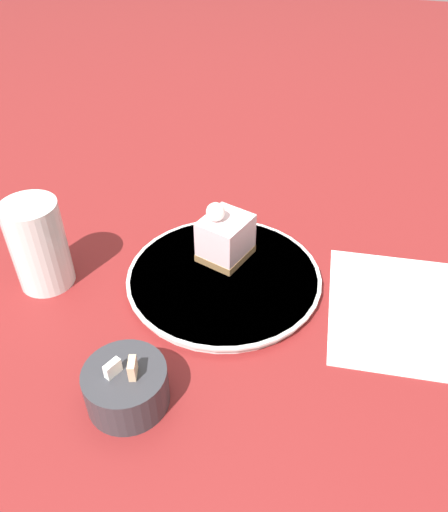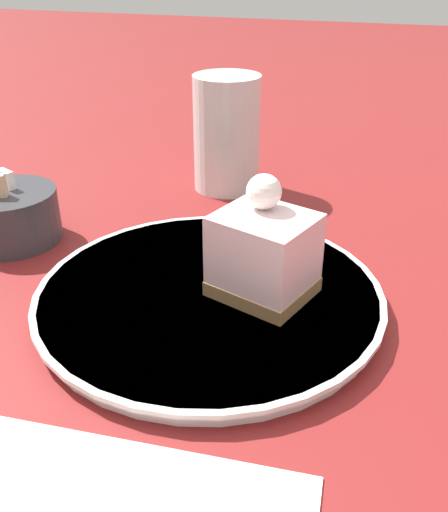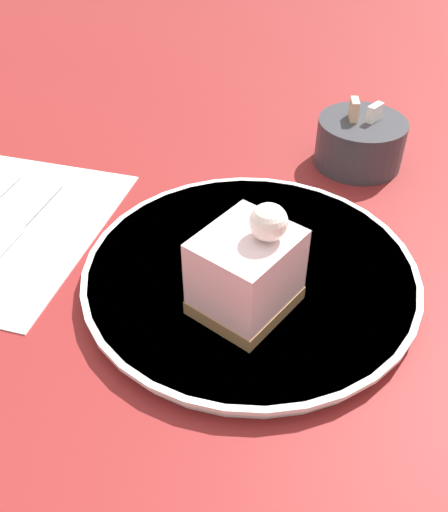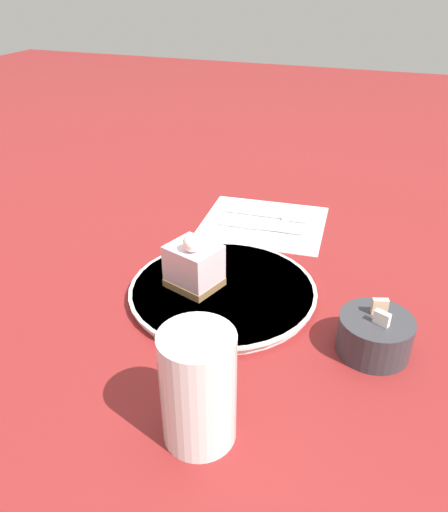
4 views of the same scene
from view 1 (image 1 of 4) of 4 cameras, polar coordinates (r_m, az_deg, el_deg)
The scene contains 8 objects.
ground_plane at distance 0.73m, azimuth 2.47°, elevation -3.81°, with size 4.00×4.00×0.00m, color maroon.
plate at distance 0.74m, azimuth -0.01°, elevation -2.51°, with size 0.28×0.28×0.02m.
cake_slice at distance 0.74m, azimuth 0.11°, elevation 2.23°, with size 0.08×0.09×0.10m.
napkin at distance 0.74m, azimuth 19.99°, elevation -5.82°, with size 0.23×0.25×0.00m.
fork at distance 0.73m, azimuth 22.35°, elevation -6.67°, with size 0.03×0.17×0.00m.
knife at distance 0.74m, azimuth 17.79°, elevation -4.59°, with size 0.02×0.16×0.00m.
sugar_bowl at distance 0.59m, azimuth -11.08°, elevation -14.40°, with size 0.10×0.10×0.07m.
drinking_glass at distance 0.75m, azimuth -20.44°, elevation 1.19°, with size 0.08×0.08×0.13m.
Camera 1 is at (-0.12, 0.52, 0.50)m, focal length 35.00 mm.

